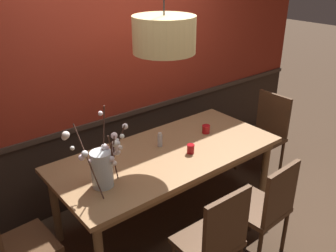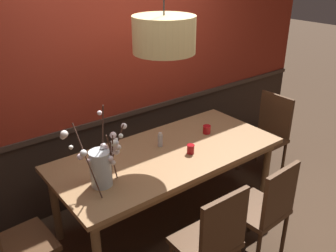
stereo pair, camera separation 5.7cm
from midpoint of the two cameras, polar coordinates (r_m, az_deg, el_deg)
The scene contains 14 objects.
ground_plane at distance 3.81m, azimuth 0.44°, elevation -14.15°, with size 24.00×24.00×0.00m, color #422D1E.
back_wall at distance 3.76m, azimuth -7.44°, elevation 10.21°, with size 5.53×0.14×2.94m.
dining_table at distance 3.42m, azimuth 0.48°, elevation -5.20°, with size 2.12×0.98×0.76m.
chair_near_side_right at distance 3.20m, azimuth 15.38°, elevation -12.04°, with size 0.45×0.44×0.94m.
chair_head_west_end at distance 2.98m, azimuth -22.81°, elevation -16.37°, with size 0.45×0.46×0.95m.
chair_far_side_left at distance 4.05m, azimuth -10.68°, elevation -3.44°, with size 0.41×0.43×0.90m.
chair_head_east_end at distance 4.49m, azimuth 15.61°, elevation -0.75°, with size 0.42×0.46×0.95m.
chair_far_side_right at distance 4.34m, azimuth -3.22°, elevation -0.95°, with size 0.47×0.42×0.89m.
chair_near_side_left at distance 2.80m, azimuth 7.55°, elevation -17.02°, with size 0.45×0.40×0.97m.
vase_with_blossoms at distance 2.87m, azimuth -9.71°, elevation -6.09°, with size 0.50×0.31×0.66m.
candle_holder_nearer_center at distance 3.73m, azimuth 6.48°, elevation -0.53°, with size 0.08×0.08×0.09m.
candle_holder_nearer_edge at distance 3.34m, azimuth 4.02°, elevation -3.58°, with size 0.07×0.07×0.09m.
condiment_bottle at distance 3.45m, azimuth -0.74°, elevation -2.16°, with size 0.05×0.05×0.14m.
pendant_lamp at distance 2.99m, azimuth -0.06°, elevation 14.02°, with size 0.51×0.51×1.25m.
Camera 2 is at (-1.82, -2.33, 2.40)m, focal length 39.22 mm.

